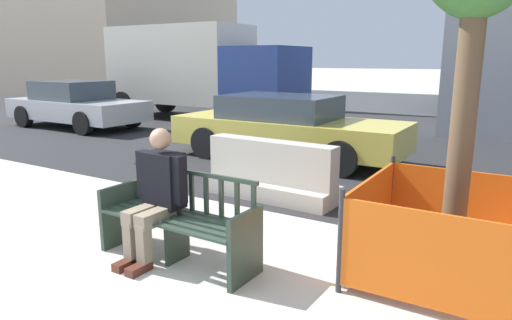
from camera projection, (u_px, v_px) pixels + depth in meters
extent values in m
plane|color=#B7B2A8|center=(103.00, 300.00, 3.82)|extent=(200.00, 200.00, 0.00)
cube|color=#28282B|center=(390.00, 142.00, 11.07)|extent=(120.00, 12.00, 0.01)
cube|color=#28382D|center=(120.00, 215.00, 4.93)|extent=(0.06, 0.51, 0.66)
cube|color=#28382D|center=(246.00, 248.00, 4.06)|extent=(0.06, 0.51, 0.66)
cube|color=#28382D|center=(177.00, 240.00, 4.52)|extent=(0.05, 0.32, 0.45)
cube|color=#28382D|center=(160.00, 225.00, 4.28)|extent=(1.60, 0.11, 0.02)
cube|color=#28382D|center=(168.00, 222.00, 4.38)|extent=(1.60, 0.11, 0.02)
cube|color=#28382D|center=(176.00, 218.00, 4.47)|extent=(1.60, 0.11, 0.02)
cube|color=#28382D|center=(184.00, 215.00, 4.56)|extent=(1.60, 0.11, 0.02)
cube|color=#28382D|center=(192.00, 212.00, 4.66)|extent=(1.60, 0.11, 0.02)
cube|color=#28382D|center=(191.00, 172.00, 4.58)|extent=(1.60, 0.07, 0.04)
cube|color=#28382D|center=(140.00, 182.00, 5.02)|extent=(0.04, 0.03, 0.38)
cube|color=#28382D|center=(152.00, 184.00, 4.92)|extent=(0.04, 0.03, 0.38)
cube|color=#28382D|center=(165.00, 187.00, 4.82)|extent=(0.04, 0.03, 0.38)
cube|color=#28382D|center=(178.00, 190.00, 4.72)|extent=(0.04, 0.03, 0.38)
cube|color=#28382D|center=(192.00, 192.00, 4.62)|extent=(0.04, 0.03, 0.38)
cube|color=#28382D|center=(206.00, 195.00, 4.53)|extent=(0.04, 0.03, 0.38)
cube|color=#28382D|center=(221.00, 198.00, 4.43)|extent=(0.04, 0.03, 0.38)
cube|color=#28382D|center=(237.00, 202.00, 4.33)|extent=(0.04, 0.03, 0.38)
cube|color=#28382D|center=(254.00, 205.00, 4.23)|extent=(0.04, 0.03, 0.38)
cube|color=#28382D|center=(117.00, 187.00, 4.84)|extent=(0.06, 0.46, 0.03)
cube|color=#28382D|center=(244.00, 215.00, 3.98)|extent=(0.06, 0.46, 0.03)
cube|color=black|center=(164.00, 180.00, 4.57)|extent=(0.41, 0.25, 0.56)
sphere|color=#9E755B|center=(160.00, 139.00, 4.46)|extent=(0.21, 0.21, 0.21)
cube|color=#7F705B|center=(143.00, 214.00, 4.50)|extent=(0.15, 0.44, 0.14)
cube|color=#7F705B|center=(156.00, 217.00, 4.41)|extent=(0.15, 0.44, 0.14)
cube|color=#7F705B|center=(131.00, 244.00, 4.42)|extent=(0.11, 0.11, 0.45)
cube|color=#7F705B|center=(144.00, 248.00, 4.32)|extent=(0.11, 0.11, 0.45)
cube|color=#4C2319|center=(126.00, 264.00, 4.39)|extent=(0.12, 0.26, 0.08)
cube|color=#4C2319|center=(139.00, 269.00, 4.30)|extent=(0.12, 0.26, 0.08)
cube|color=black|center=(144.00, 173.00, 4.66)|extent=(0.09, 0.12, 0.48)
cube|color=black|center=(180.00, 180.00, 4.41)|extent=(0.09, 0.12, 0.48)
cube|color=#ADA89E|center=(271.00, 189.00, 6.65)|extent=(2.03, 0.77, 0.24)
cube|color=#ADA89E|center=(271.00, 161.00, 6.56)|extent=(2.01, 0.39, 0.60)
cylinder|color=brown|center=(464.00, 116.00, 3.88)|extent=(0.21, 0.21, 2.99)
cylinder|color=#2D2D33|center=(340.00, 242.00, 3.85)|extent=(0.05, 0.05, 0.93)
cylinder|color=#2D2D33|center=(390.00, 196.00, 5.14)|extent=(0.05, 0.05, 0.93)
cube|color=#E05B14|center=(436.00, 262.00, 3.46)|extent=(1.54, 0.03, 0.78)
cube|color=#E05B14|center=(465.00, 207.00, 4.75)|extent=(1.54, 0.03, 0.78)
cube|color=#E05B14|center=(369.00, 216.00, 4.50)|extent=(0.03, 1.54, 0.78)
cube|color=#DBC64C|center=(288.00, 133.00, 9.11)|extent=(4.64, 1.73, 0.56)
cube|color=#38424C|center=(280.00, 107.00, 9.10)|extent=(2.19, 1.51, 0.46)
cylinder|color=black|center=(370.00, 144.00, 9.09)|extent=(0.64, 0.22, 0.64)
cylinder|color=black|center=(340.00, 159.00, 7.75)|extent=(0.64, 0.22, 0.64)
cylinder|color=black|center=(249.00, 132.00, 10.56)|extent=(0.64, 0.22, 0.64)
cylinder|color=black|center=(206.00, 143.00, 9.23)|extent=(0.64, 0.22, 0.64)
cube|color=#B7B7BC|center=(77.00, 109.00, 13.43)|extent=(4.43, 1.87, 0.56)
cube|color=#38424C|center=(72.00, 90.00, 13.40)|extent=(2.01, 1.61, 0.54)
cylinder|color=black|center=(132.00, 117.00, 13.46)|extent=(0.64, 0.23, 0.64)
cylinder|color=black|center=(83.00, 123.00, 12.06)|extent=(0.64, 0.23, 0.64)
cylinder|color=black|center=(73.00, 111.00, 14.89)|extent=(0.64, 0.23, 0.64)
cylinder|color=black|center=(24.00, 117.00, 13.49)|extent=(0.64, 0.23, 0.64)
cube|color=navy|center=(266.00, 77.00, 13.75)|extent=(2.01, 2.21, 1.80)
cube|color=beige|center=(180.00, 65.00, 15.42)|extent=(4.81, 2.23, 2.50)
cylinder|color=black|center=(287.00, 108.00, 14.71)|extent=(0.90, 0.29, 0.90)
cylinder|color=black|center=(254.00, 114.00, 13.01)|extent=(0.90, 0.29, 0.90)
cylinder|color=black|center=(165.00, 100.00, 17.42)|extent=(0.90, 0.29, 0.90)
cylinder|color=black|center=(124.00, 105.00, 15.73)|extent=(0.90, 0.29, 0.90)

